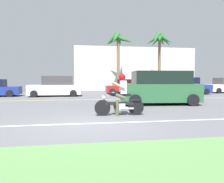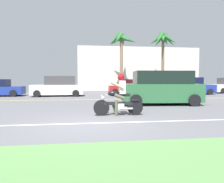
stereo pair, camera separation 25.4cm
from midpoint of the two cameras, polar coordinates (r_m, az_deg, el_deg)
The scene contains 11 objects.
ground at distance 9.84m, azimuth -7.35°, elevation -5.19°, with size 56.00×30.00×0.04m, color slate.
lane_line_near at distance 6.99m, azimuth -6.58°, elevation -8.46°, with size 50.40×0.12×0.01m, color silver.
lane_line_far at distance 15.00m, azimuth -8.00°, elevation -2.18°, with size 50.40×0.12×0.01m, color yellow.
motorcyclist at distance 8.40m, azimuth 1.25°, elevation -1.71°, with size 1.97×0.64×1.64m.
suv_nearby at distance 12.44m, azimuth 12.11°, elevation 0.87°, with size 4.61×2.45×1.89m.
parked_car_1 at distance 18.52m, azimuth -15.26°, elevation 1.19°, with size 4.30×1.98×1.70m.
parked_car_2 at distance 20.63m, azimuth 3.32°, elevation 1.18°, with size 3.74×2.07×1.42m.
parked_car_3 at distance 21.57m, azimuth 18.66°, elevation 1.31°, with size 4.51×2.03×1.61m.
palm_tree_0 at distance 24.74m, azimuth 12.31°, elevation 12.69°, with size 3.25×3.29×6.59m.
palm_tree_2 at distance 23.50m, azimuth 1.25°, elevation 12.92°, with size 3.28×3.32×6.48m.
building_far at distance 28.68m, azimuth 5.38°, elevation 5.87°, with size 15.43×4.00×5.45m, color beige.
Camera 1 is at (-0.43, -6.71, 1.43)m, focal length 34.18 mm.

